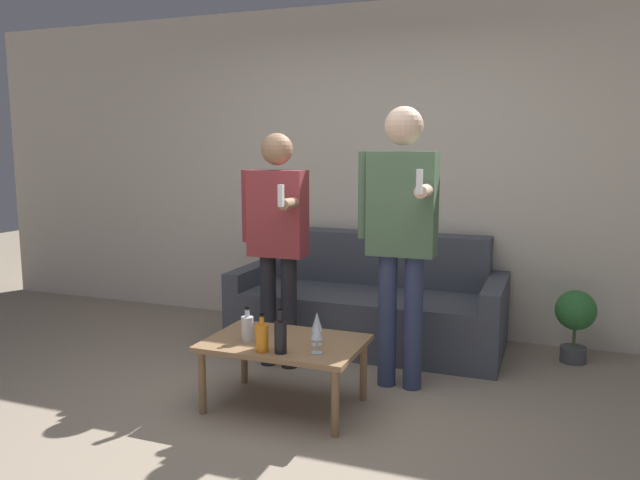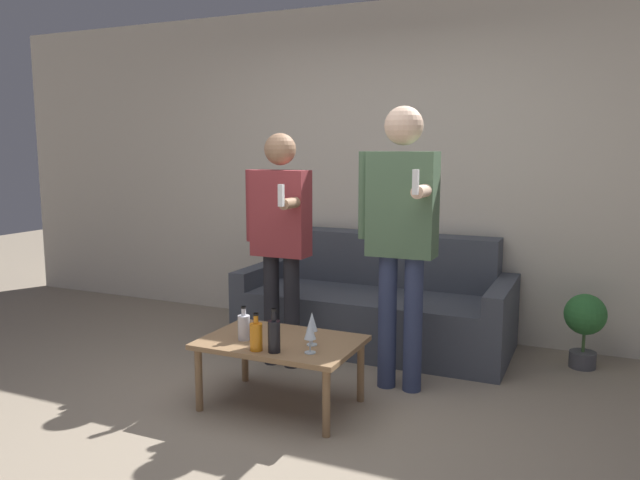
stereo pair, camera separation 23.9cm
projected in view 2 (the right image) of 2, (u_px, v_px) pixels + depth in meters
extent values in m
plane|color=gray|center=(259.00, 437.00, 3.33)|extent=(16.00, 16.00, 0.00)
cube|color=beige|center=(392.00, 170.00, 5.16)|extent=(8.00, 0.06, 2.70)
cube|color=#474C56|center=(368.00, 323.00, 4.74)|extent=(1.78, 0.65, 0.43)
cube|color=#474C56|center=(387.00, 284.00, 5.12)|extent=(1.78, 0.25, 0.85)
cube|color=#474C56|center=(265.00, 297.00, 5.24)|extent=(0.14, 0.91, 0.57)
cube|color=#474C56|center=(501.00, 324.00, 4.45)|extent=(0.14, 0.91, 0.57)
cube|color=#8E6B47|center=(281.00, 342.00, 3.68)|extent=(0.92, 0.62, 0.03)
cylinder|color=#8E6B47|center=(199.00, 380.00, 3.64)|extent=(0.04, 0.04, 0.38)
cylinder|color=#8E6B47|center=(326.00, 403.00, 3.31)|extent=(0.04, 0.04, 0.38)
cylinder|color=#8E6B47|center=(245.00, 353.00, 4.11)|extent=(0.04, 0.04, 0.38)
cylinder|color=#8E6B47|center=(361.00, 371.00, 3.78)|extent=(0.04, 0.04, 0.38)
cylinder|color=black|center=(274.00, 337.00, 3.45)|extent=(0.07, 0.07, 0.18)
cylinder|color=black|center=(274.00, 315.00, 3.43)|extent=(0.03, 0.03, 0.07)
cylinder|color=black|center=(274.00, 310.00, 3.42)|extent=(0.03, 0.03, 0.01)
cylinder|color=orange|center=(256.00, 337.00, 3.48)|extent=(0.07, 0.07, 0.15)
cylinder|color=orange|center=(256.00, 318.00, 3.46)|extent=(0.03, 0.03, 0.06)
cylinder|color=black|center=(256.00, 314.00, 3.46)|extent=(0.03, 0.03, 0.01)
cylinder|color=silver|center=(244.00, 328.00, 3.67)|extent=(0.07, 0.07, 0.15)
cylinder|color=silver|center=(244.00, 311.00, 3.66)|extent=(0.03, 0.03, 0.06)
cylinder|color=black|center=(244.00, 307.00, 3.65)|extent=(0.03, 0.03, 0.01)
cylinder|color=silver|center=(310.00, 352.00, 3.45)|extent=(0.06, 0.06, 0.01)
cylinder|color=silver|center=(310.00, 345.00, 3.44)|extent=(0.01, 0.01, 0.08)
cone|color=silver|center=(310.00, 330.00, 3.43)|extent=(0.07, 0.07, 0.10)
cylinder|color=silver|center=(312.00, 345.00, 3.58)|extent=(0.06, 0.06, 0.01)
cylinder|color=silver|center=(312.00, 337.00, 3.58)|extent=(0.01, 0.01, 0.08)
cone|color=silver|center=(312.00, 321.00, 3.56)|extent=(0.07, 0.07, 0.11)
cylinder|color=#232328|center=(272.00, 310.00, 4.42)|extent=(0.11, 0.11, 0.79)
cylinder|color=#232328|center=(292.00, 312.00, 4.36)|extent=(0.11, 0.11, 0.79)
cube|color=#933338|center=(281.00, 213.00, 4.29)|extent=(0.40, 0.18, 0.59)
sphere|color=#9E7556|center=(280.00, 149.00, 4.22)|extent=(0.22, 0.22, 0.22)
cylinder|color=#933338|center=(251.00, 206.00, 4.38)|extent=(0.07, 0.07, 0.50)
cylinder|color=#9E7556|center=(293.00, 203.00, 4.09)|extent=(0.07, 0.26, 0.07)
cube|color=white|center=(281.00, 195.00, 3.93)|extent=(0.03, 0.03, 0.14)
cylinder|color=navy|center=(387.00, 322.00, 3.98)|extent=(0.12, 0.12, 0.86)
cylinder|color=navy|center=(413.00, 325.00, 3.91)|extent=(0.12, 0.12, 0.86)
cube|color=#4C6B4C|center=(402.00, 204.00, 3.84)|extent=(0.42, 0.19, 0.65)
sphere|color=beige|center=(404.00, 126.00, 3.77)|extent=(0.24, 0.24, 0.24)
cylinder|color=#4C6B4C|center=(364.00, 195.00, 3.93)|extent=(0.08, 0.08, 0.55)
cylinder|color=beige|center=(423.00, 191.00, 3.63)|extent=(0.08, 0.29, 0.08)
cube|color=white|center=(416.00, 182.00, 3.46)|extent=(0.03, 0.03, 0.14)
cylinder|color=#4C4C51|center=(582.00, 360.00, 4.38)|extent=(0.18, 0.18, 0.11)
cylinder|color=#476B38|center=(584.00, 340.00, 4.36)|extent=(0.02, 0.02, 0.17)
sphere|color=#337A38|center=(585.00, 314.00, 4.33)|extent=(0.29, 0.29, 0.29)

